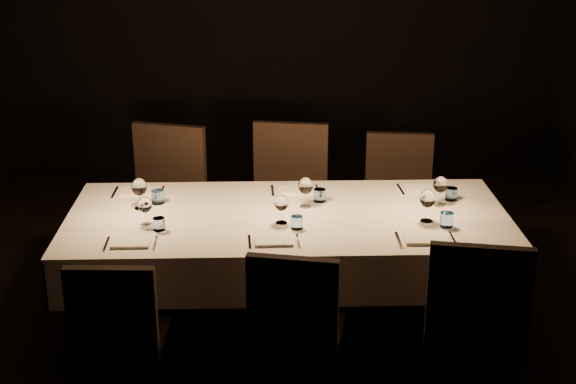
{
  "coord_description": "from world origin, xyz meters",
  "views": [
    {
      "loc": [
        -0.13,
        -4.23,
        2.5
      ],
      "look_at": [
        0.0,
        0.0,
        0.9
      ],
      "focal_mm": 50.0,
      "sensor_mm": 36.0,
      "label": 1
    }
  ],
  "objects_px": {
    "chair_near_center": "(296,323)",
    "chair_near_left": "(119,331)",
    "chair_far_left": "(164,199)",
    "chair_far_right": "(398,198)",
    "chair_near_right": "(474,320)",
    "chair_far_center": "(288,197)",
    "dining_table": "(288,227)"
  },
  "relations": [
    {
      "from": "chair_near_center",
      "to": "chair_near_left",
      "type": "bearing_deg",
      "value": 13.33
    },
    {
      "from": "chair_near_center",
      "to": "chair_far_left",
      "type": "distance_m",
      "value": 1.76
    },
    {
      "from": "chair_near_left",
      "to": "chair_far_right",
      "type": "relative_size",
      "value": 0.93
    },
    {
      "from": "chair_near_left",
      "to": "chair_near_right",
      "type": "distance_m",
      "value": 1.73
    },
    {
      "from": "chair_near_center",
      "to": "chair_far_right",
      "type": "relative_size",
      "value": 0.96
    },
    {
      "from": "chair_far_left",
      "to": "chair_far_right",
      "type": "xyz_separation_m",
      "value": [
        1.58,
        0.09,
        -0.04
      ]
    },
    {
      "from": "chair_far_center",
      "to": "chair_far_right",
      "type": "bearing_deg",
      "value": 15.63
    },
    {
      "from": "chair_near_left",
      "to": "chair_near_right",
      "type": "xyz_separation_m",
      "value": [
        1.73,
        -0.03,
        0.05
      ]
    },
    {
      "from": "chair_near_right",
      "to": "chair_far_center",
      "type": "height_order",
      "value": "chair_far_center"
    },
    {
      "from": "chair_near_left",
      "to": "chair_near_center",
      "type": "bearing_deg",
      "value": -175.61
    },
    {
      "from": "chair_near_left",
      "to": "chair_far_right",
      "type": "xyz_separation_m",
      "value": [
        1.63,
        1.67,
        0.03
      ]
    },
    {
      "from": "chair_near_right",
      "to": "chair_far_center",
      "type": "distance_m",
      "value": 1.83
    },
    {
      "from": "chair_near_left",
      "to": "chair_far_left",
      "type": "xyz_separation_m",
      "value": [
        0.04,
        1.58,
        0.08
      ]
    },
    {
      "from": "dining_table",
      "to": "chair_far_center",
      "type": "height_order",
      "value": "chair_far_center"
    },
    {
      "from": "chair_near_center",
      "to": "chair_far_center",
      "type": "distance_m",
      "value": 1.57
    },
    {
      "from": "chair_near_right",
      "to": "chair_far_left",
      "type": "bearing_deg",
      "value": -32.49
    },
    {
      "from": "chair_far_center",
      "to": "chair_near_right",
      "type": "bearing_deg",
      "value": -52.41
    },
    {
      "from": "chair_far_center",
      "to": "chair_far_right",
      "type": "height_order",
      "value": "chair_far_center"
    },
    {
      "from": "chair_near_left",
      "to": "chair_far_left",
      "type": "relative_size",
      "value": 0.84
    },
    {
      "from": "chair_near_right",
      "to": "chair_far_center",
      "type": "relative_size",
      "value": 0.94
    },
    {
      "from": "chair_near_center",
      "to": "chair_far_left",
      "type": "relative_size",
      "value": 0.87
    },
    {
      "from": "chair_far_left",
      "to": "chair_far_center",
      "type": "xyz_separation_m",
      "value": [
        0.83,
        0.01,
        0.0
      ]
    },
    {
      "from": "chair_near_center",
      "to": "chair_near_right",
      "type": "height_order",
      "value": "chair_near_right"
    },
    {
      "from": "chair_far_center",
      "to": "chair_near_left",
      "type": "bearing_deg",
      "value": -109.03
    },
    {
      "from": "dining_table",
      "to": "chair_far_center",
      "type": "relative_size",
      "value": 2.4
    },
    {
      "from": "chair_far_left",
      "to": "chair_near_center",
      "type": "bearing_deg",
      "value": -45.17
    },
    {
      "from": "dining_table",
      "to": "chair_far_center",
      "type": "distance_m",
      "value": 0.79
    },
    {
      "from": "chair_near_left",
      "to": "chair_near_center",
      "type": "height_order",
      "value": "chair_near_center"
    },
    {
      "from": "chair_near_center",
      "to": "chair_far_right",
      "type": "height_order",
      "value": "chair_far_right"
    },
    {
      "from": "dining_table",
      "to": "chair_near_right",
      "type": "distance_m",
      "value": 1.22
    },
    {
      "from": "chair_near_left",
      "to": "chair_far_center",
      "type": "xyz_separation_m",
      "value": [
        0.87,
        1.59,
        0.08
      ]
    },
    {
      "from": "chair_far_left",
      "to": "chair_far_center",
      "type": "relative_size",
      "value": 1.0
    }
  ]
}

